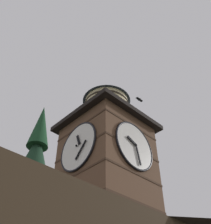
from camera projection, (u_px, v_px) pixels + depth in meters
clock_tower at (107, 155)px, 14.46m from camera, size 4.33×4.33×8.48m
flying_bird_low at (139, 99)px, 21.25m from camera, size 0.63×0.26×0.15m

